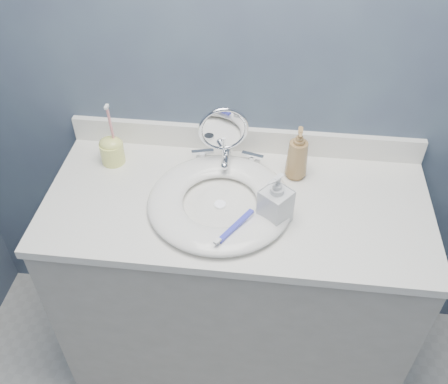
# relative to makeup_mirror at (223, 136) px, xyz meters

# --- Properties ---
(back_wall) EXTENTS (2.20, 0.02, 2.40)m
(back_wall) POSITION_rel_makeup_mirror_xyz_m (0.06, 0.12, 0.19)
(back_wall) COLOR #404960
(back_wall) RESTS_ON ground
(vanity_cabinet) EXTENTS (1.20, 0.55, 0.85)m
(vanity_cabinet) POSITION_rel_makeup_mirror_xyz_m (0.06, -0.16, -0.59)
(vanity_cabinet) COLOR #BBB4AB
(vanity_cabinet) RESTS_ON ground
(countertop) EXTENTS (1.22, 0.57, 0.03)m
(countertop) POSITION_rel_makeup_mirror_xyz_m (0.06, -0.16, -0.15)
(countertop) COLOR white
(countertop) RESTS_ON vanity_cabinet
(backsplash) EXTENTS (1.22, 0.02, 0.09)m
(backsplash) POSITION_rel_makeup_mirror_xyz_m (0.06, 0.11, -0.09)
(backsplash) COLOR white
(backsplash) RESTS_ON countertop
(basin) EXTENTS (0.45, 0.45, 0.04)m
(basin) POSITION_rel_makeup_mirror_xyz_m (0.01, -0.19, -0.11)
(basin) COLOR white
(basin) RESTS_ON countertop
(drain) EXTENTS (0.04, 0.04, 0.01)m
(drain) POSITION_rel_makeup_mirror_xyz_m (0.01, -0.19, -0.13)
(drain) COLOR silver
(drain) RESTS_ON countertop
(faucet) EXTENTS (0.25, 0.13, 0.07)m
(faucet) POSITION_rel_makeup_mirror_xyz_m (0.01, 0.01, -0.10)
(faucet) COLOR silver
(faucet) RESTS_ON countertop
(makeup_mirror) EXTENTS (0.16, 0.09, 0.24)m
(makeup_mirror) POSITION_rel_makeup_mirror_xyz_m (0.00, 0.00, 0.00)
(makeup_mirror) COLOR silver
(makeup_mirror) RESTS_ON countertop
(soap_bottle_amber) EXTENTS (0.07, 0.08, 0.19)m
(soap_bottle_amber) POSITION_rel_makeup_mirror_xyz_m (0.24, -0.01, -0.04)
(soap_bottle_amber) COLOR #9C7746
(soap_bottle_amber) RESTS_ON countertop
(soap_bottle_clear) EXTENTS (0.11, 0.11, 0.18)m
(soap_bottle_clear) POSITION_rel_makeup_mirror_xyz_m (0.18, -0.23, -0.04)
(soap_bottle_clear) COLOR silver
(soap_bottle_clear) RESTS_ON countertop
(toothbrush_holder) EXTENTS (0.08, 0.08, 0.23)m
(toothbrush_holder) POSITION_rel_makeup_mirror_xyz_m (-0.38, -0.01, -0.08)
(toothbrush_holder) COLOR #ECF078
(toothbrush_holder) RESTS_ON countertop
(toothbrush_lying) EXTENTS (0.10, 0.15, 0.02)m
(toothbrush_lying) POSITION_rel_makeup_mirror_xyz_m (0.07, -0.31, -0.09)
(toothbrush_lying) COLOR #3A3FCD
(toothbrush_lying) RESTS_ON basin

